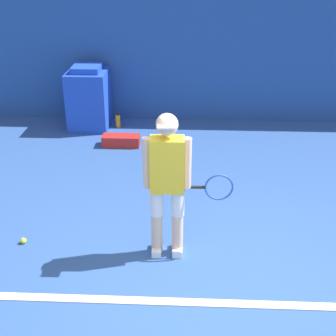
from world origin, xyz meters
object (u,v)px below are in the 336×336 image
at_px(water_bottle, 118,121).
at_px(covered_chair, 89,98).
at_px(equipment_bag, 121,140).
at_px(tennis_ball, 23,241).
at_px(tennis_player, 168,180).

bearing_deg(water_bottle, covered_chair, 176.30).
relative_size(equipment_bag, water_bottle, 2.41).
distance_m(tennis_ball, water_bottle, 3.69).
relative_size(tennis_player, equipment_bag, 2.61).
height_order(tennis_player, water_bottle, tennis_player).
xyz_separation_m(tennis_player, covered_chair, (-1.58, 3.76, -0.35)).
bearing_deg(tennis_player, equipment_bag, 105.55).
distance_m(covered_chair, equipment_bag, 1.18).
xyz_separation_m(tennis_ball, water_bottle, (0.54, 3.64, 0.08)).
distance_m(tennis_player, covered_chair, 4.10).
xyz_separation_m(tennis_player, water_bottle, (-1.08, 3.73, -0.76)).
relative_size(tennis_ball, equipment_bag, 0.11).
distance_m(tennis_player, tennis_ball, 1.84).
height_order(tennis_ball, covered_chair, covered_chair).
relative_size(tennis_ball, covered_chair, 0.06).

